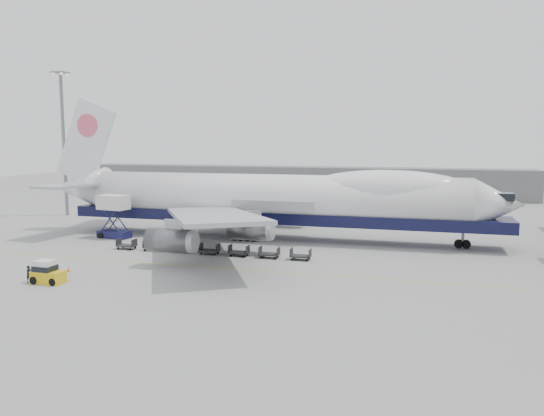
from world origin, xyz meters
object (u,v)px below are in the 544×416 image
(airliner, at_px, (276,198))
(catering_truck, at_px, (114,213))
(baggage_tug, at_px, (47,273))
(ground_worker, at_px, (29,274))

(airliner, height_order, catering_truck, airliner)
(baggage_tug, bearing_deg, airliner, 63.82)
(airliner, relative_size, ground_worker, 41.16)
(catering_truck, bearing_deg, baggage_tug, -64.50)
(baggage_tug, xyz_separation_m, ground_worker, (-1.87, -0.20, -0.16))
(airliner, relative_size, catering_truck, 11.18)
(airliner, bearing_deg, ground_worker, -120.90)
(airliner, distance_m, ground_worker, 33.25)
(airliner, xyz_separation_m, ground_worker, (-16.90, -28.23, -4.81))
(airliner, xyz_separation_m, baggage_tug, (-15.03, -28.02, -4.65))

